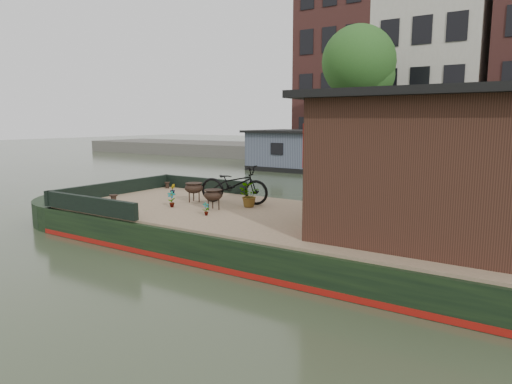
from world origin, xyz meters
The scene contains 20 objects.
ground centered at (0.00, 0.00, 0.00)m, with size 120.00×120.00×0.00m, color #303D27.
houseboat_hull centered at (-1.33, 0.00, 0.27)m, with size 14.01×4.02×0.60m.
houseboat_deck centered at (0.00, 0.00, 0.62)m, with size 11.80×3.80×0.05m, color #98785E.
bow_bulwark centered at (-5.07, 0.00, 0.82)m, with size 3.00×4.00×0.35m.
cabin centered at (2.19, 0.00, 1.88)m, with size 4.00×3.50×2.42m.
bicycle centered at (-2.53, 0.71, 1.10)m, with size 0.60×1.73×0.91m, color black.
potted_plant_a centered at (-3.41, -0.50, 0.83)m, with size 0.19×0.13×0.37m, color brown.
potted_plant_b centered at (-4.60, 0.79, 0.80)m, with size 0.16×0.13×0.29m, color maroon.
potted_plant_c centered at (-1.97, 0.49, 0.92)m, with size 0.48×0.42×0.54m, color #A0682E.
potted_plant_d centered at (0.20, 1.54, 0.94)m, with size 0.33×0.33×0.59m, color brown.
potted_plant_e centered at (-2.16, -0.78, 0.79)m, with size 0.15×0.10×0.28m, color brown.
brazier_front centered at (-3.45, 0.33, 0.88)m, with size 0.43×0.43×0.47m, color black, non-canonical shape.
brazier_rear centered at (-2.44, -0.19, 0.88)m, with size 0.42×0.42×0.45m, color black, non-canonical shape.
bollard_port centered at (-5.60, 1.62, 0.74)m, with size 0.16×0.16×0.18m, color black.
bollard_stbd centered at (-4.88, -0.92, 0.76)m, with size 0.19×0.19×0.22m, color black.
dinghy centered at (-3.35, 11.07, 0.33)m, with size 2.29×3.21×0.66m, color black.
far_houseboat centered at (0.00, 14.00, 0.97)m, with size 20.40×4.40×2.11m.
quay centered at (0.00, 20.50, 0.45)m, with size 60.00×6.00×0.90m, color #47443F.
townhouse_row centered at (0.15, 27.50, 7.90)m, with size 27.25×8.00×16.50m.
tree_left centered at (-6.36, 19.07, 5.89)m, with size 4.40×4.40×7.40m.
Camera 1 is at (3.80, -8.00, 2.60)m, focal length 32.00 mm.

